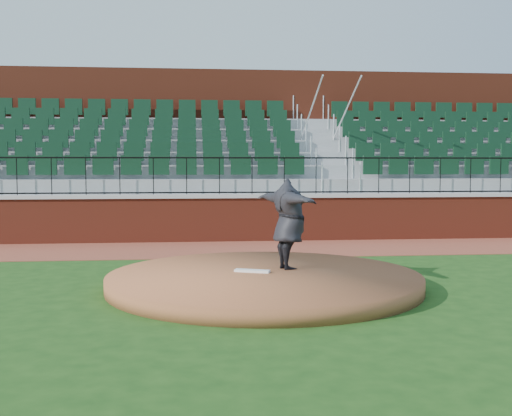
{
  "coord_description": "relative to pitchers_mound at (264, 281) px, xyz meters",
  "views": [
    {
      "loc": [
        -1.18,
        -10.13,
        2.12
      ],
      "look_at": [
        0.0,
        1.5,
        1.3
      ],
      "focal_mm": 43.78,
      "sensor_mm": 36.0,
      "label": 1
    }
  ],
  "objects": [
    {
      "name": "pitching_rubber",
      "position": [
        -0.19,
        0.15,
        0.15
      ],
      "size": [
        0.63,
        0.37,
        0.04
      ],
      "primitive_type": "cube",
      "rotation": [
        0.0,
        0.0,
        -0.37
      ],
      "color": "white",
      "rests_on": "pitchers_mound"
    },
    {
      "name": "wall_cap",
      "position": [
        -0.03,
        6.6,
        1.12
      ],
      "size": [
        34.0,
        0.45,
        0.1
      ],
      "primitive_type": "cube",
      "color": "#B7B7B7",
      "rests_on": "field_wall"
    },
    {
      "name": "warning_track",
      "position": [
        -0.03,
        5.0,
        -0.12
      ],
      "size": [
        34.0,
        3.2,
        0.01
      ],
      "primitive_type": "cube",
      "color": "brown",
      "rests_on": "ground"
    },
    {
      "name": "pitchers_mound",
      "position": [
        0.0,
        0.0,
        0.0
      ],
      "size": [
        5.36,
        5.36,
        0.25
      ],
      "primitive_type": "cylinder",
      "color": "brown",
      "rests_on": "ground"
    },
    {
      "name": "field_wall",
      "position": [
        -0.03,
        6.6,
        0.47
      ],
      "size": [
        34.0,
        0.35,
        1.2
      ],
      "primitive_type": "cube",
      "color": "maroon",
      "rests_on": "ground"
    },
    {
      "name": "pitcher",
      "position": [
        0.49,
        0.41,
        0.93
      ],
      "size": [
        1.17,
        2.06,
        1.62
      ],
      "primitive_type": "imported",
      "rotation": [
        0.0,
        0.0,
        1.91
      ],
      "color": "black",
      "rests_on": "pitchers_mound"
    },
    {
      "name": "seating_stands",
      "position": [
        -0.03,
        9.33,
        2.18
      ],
      "size": [
        34.0,
        5.1,
        4.6
      ],
      "primitive_type": null,
      "color": "gray",
      "rests_on": "ground"
    },
    {
      "name": "wall_railing",
      "position": [
        -0.03,
        6.6,
        1.67
      ],
      "size": [
        34.0,
        0.05,
        1.0
      ],
      "primitive_type": null,
      "color": "black",
      "rests_on": "wall_cap"
    },
    {
      "name": "concourse_wall",
      "position": [
        -0.03,
        12.13,
        2.62
      ],
      "size": [
        34.0,
        0.5,
        5.5
      ],
      "primitive_type": "cube",
      "color": "maroon",
      "rests_on": "ground"
    },
    {
      "name": "ground",
      "position": [
        -0.03,
        -0.4,
        -0.12
      ],
      "size": [
        90.0,
        90.0,
        0.0
      ],
      "primitive_type": "plane",
      "color": "#1A4012",
      "rests_on": "ground"
    }
  ]
}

